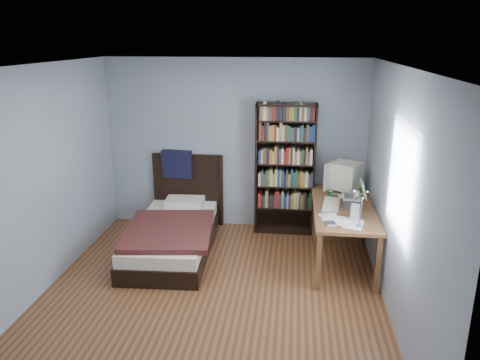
{
  "coord_description": "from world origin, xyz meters",
  "views": [
    {
      "loc": [
        0.86,
        -4.56,
        2.77
      ],
      "look_at": [
        0.21,
        0.93,
        1.08
      ],
      "focal_mm": 35.0,
      "sensor_mm": 36.0,
      "label": 1
    }
  ],
  "objects_px": {
    "desk": "(339,214)",
    "bed": "(174,231)",
    "soda_can": "(330,195)",
    "bookshelf": "(285,169)",
    "crt_monitor": "(344,176)",
    "desk_lamp": "(355,199)",
    "speaker": "(355,212)",
    "keyboard": "(331,205)",
    "laptop": "(353,200)"
  },
  "relations": [
    {
      "from": "desk",
      "to": "bed",
      "type": "bearing_deg",
      "value": -168.36
    },
    {
      "from": "soda_can",
      "to": "bookshelf",
      "type": "distance_m",
      "value": 0.86
    },
    {
      "from": "soda_can",
      "to": "bed",
      "type": "xyz_separation_m",
      "value": [
        -2.07,
        -0.22,
        -0.53
      ]
    },
    {
      "from": "crt_monitor",
      "to": "bed",
      "type": "distance_m",
      "value": 2.41
    },
    {
      "from": "crt_monitor",
      "to": "desk_lamp",
      "type": "bearing_deg",
      "value": -91.43
    },
    {
      "from": "speaker",
      "to": "bed",
      "type": "height_order",
      "value": "bed"
    },
    {
      "from": "desk",
      "to": "soda_can",
      "type": "xyz_separation_m",
      "value": [
        -0.15,
        -0.24,
        0.36
      ]
    },
    {
      "from": "desk_lamp",
      "to": "bookshelf",
      "type": "distance_m",
      "value": 2.04
    },
    {
      "from": "desk",
      "to": "soda_can",
      "type": "relative_size",
      "value": 16.53
    },
    {
      "from": "crt_monitor",
      "to": "keyboard",
      "type": "distance_m",
      "value": 0.59
    },
    {
      "from": "desk_lamp",
      "to": "speaker",
      "type": "height_order",
      "value": "desk_lamp"
    },
    {
      "from": "desk_lamp",
      "to": "speaker",
      "type": "xyz_separation_m",
      "value": [
        0.09,
        0.58,
        -0.36
      ]
    },
    {
      "from": "bookshelf",
      "to": "bed",
      "type": "relative_size",
      "value": 0.9
    },
    {
      "from": "crt_monitor",
      "to": "bookshelf",
      "type": "distance_m",
      "value": 0.87
    },
    {
      "from": "bookshelf",
      "to": "speaker",
      "type": "bearing_deg",
      "value": -56.99
    },
    {
      "from": "keyboard",
      "to": "bookshelf",
      "type": "distance_m",
      "value": 1.08
    },
    {
      "from": "desk_lamp",
      "to": "speaker",
      "type": "bearing_deg",
      "value": 80.97
    },
    {
      "from": "keyboard",
      "to": "speaker",
      "type": "relative_size",
      "value": 2.72
    },
    {
      "from": "crt_monitor",
      "to": "soda_can",
      "type": "xyz_separation_m",
      "value": [
        -0.18,
        -0.23,
        -0.2
      ]
    },
    {
      "from": "desk_lamp",
      "to": "bookshelf",
      "type": "height_order",
      "value": "bookshelf"
    },
    {
      "from": "desk_lamp",
      "to": "keyboard",
      "type": "height_order",
      "value": "desk_lamp"
    },
    {
      "from": "desk",
      "to": "bookshelf",
      "type": "bearing_deg",
      "value": 155.47
    },
    {
      "from": "desk",
      "to": "soda_can",
      "type": "bearing_deg",
      "value": -122.03
    },
    {
      "from": "laptop",
      "to": "bookshelf",
      "type": "distance_m",
      "value": 1.25
    },
    {
      "from": "keyboard",
      "to": "bookshelf",
      "type": "xyz_separation_m",
      "value": [
        -0.61,
        0.86,
        0.2
      ]
    },
    {
      "from": "speaker",
      "to": "laptop",
      "type": "bearing_deg",
      "value": 102.56
    },
    {
      "from": "speaker",
      "to": "soda_can",
      "type": "bearing_deg",
      "value": 122.81
    },
    {
      "from": "speaker",
      "to": "bed",
      "type": "xyz_separation_m",
      "value": [
        -2.3,
        0.5,
        -0.57
      ]
    },
    {
      "from": "laptop",
      "to": "keyboard",
      "type": "relative_size",
      "value": 0.72
    },
    {
      "from": "crt_monitor",
      "to": "speaker",
      "type": "distance_m",
      "value": 0.96
    },
    {
      "from": "soda_can",
      "to": "bookshelf",
      "type": "xyz_separation_m",
      "value": [
        -0.61,
        0.58,
        0.17
      ]
    },
    {
      "from": "desk_lamp",
      "to": "soda_can",
      "type": "height_order",
      "value": "desk_lamp"
    },
    {
      "from": "speaker",
      "to": "soda_can",
      "type": "relative_size",
      "value": 1.74
    },
    {
      "from": "desk",
      "to": "bookshelf",
      "type": "height_order",
      "value": "bookshelf"
    },
    {
      "from": "desk",
      "to": "desk_lamp",
      "type": "relative_size",
      "value": 3.11
    },
    {
      "from": "laptop",
      "to": "keyboard",
      "type": "height_order",
      "value": "laptop"
    },
    {
      "from": "desk",
      "to": "desk_lamp",
      "type": "xyz_separation_m",
      "value": [
        -0.01,
        -1.54,
        0.76
      ]
    },
    {
      "from": "desk_lamp",
      "to": "speaker",
      "type": "relative_size",
      "value": 3.06
    },
    {
      "from": "crt_monitor",
      "to": "soda_can",
      "type": "height_order",
      "value": "crt_monitor"
    },
    {
      "from": "desk_lamp",
      "to": "crt_monitor",
      "type": "bearing_deg",
      "value": 88.57
    },
    {
      "from": "speaker",
      "to": "bookshelf",
      "type": "relative_size",
      "value": 0.1
    },
    {
      "from": "soda_can",
      "to": "keyboard",
      "type": "bearing_deg",
      "value": -91.02
    },
    {
      "from": "speaker",
      "to": "bookshelf",
      "type": "bearing_deg",
      "value": 137.83
    },
    {
      "from": "laptop",
      "to": "bookshelf",
      "type": "height_order",
      "value": "bookshelf"
    },
    {
      "from": "speaker",
      "to": "desk_lamp",
      "type": "bearing_deg",
      "value": -84.21
    },
    {
      "from": "bed",
      "to": "soda_can",
      "type": "bearing_deg",
      "value": 6.08
    },
    {
      "from": "desk",
      "to": "keyboard",
      "type": "height_order",
      "value": "keyboard"
    },
    {
      "from": "laptop",
      "to": "bed",
      "type": "bearing_deg",
      "value": 177.77
    },
    {
      "from": "keyboard",
      "to": "soda_can",
      "type": "bearing_deg",
      "value": 96.26
    },
    {
      "from": "desk_lamp",
      "to": "soda_can",
      "type": "distance_m",
      "value": 1.37
    }
  ]
}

